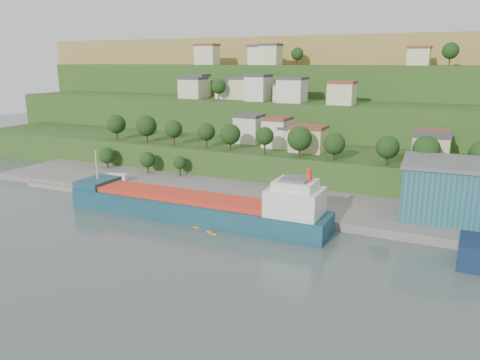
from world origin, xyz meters
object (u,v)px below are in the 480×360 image
Objects in this scene: caravan at (117,179)px; kayak_orange at (195,226)px; warehouse at (474,191)px; cargo_ship_near at (201,209)px.

caravan is 2.13× the size of kayak_orange.
caravan is at bearing 170.87° from kayak_orange.
warehouse is 95.66m from caravan.
warehouse is at bearing 20.64° from cargo_ship_near.
caravan is at bearing 158.07° from cargo_ship_near.
kayak_orange is at bearing -76.51° from cargo_ship_near.
kayak_orange is (38.90, -19.78, -2.43)m from caravan.
cargo_ship_near is 22.70× the size of kayak_orange.
cargo_ship_near reaches higher than kayak_orange.
warehouse reaches higher than caravan.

